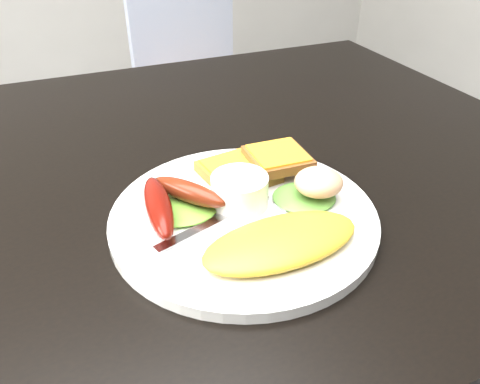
# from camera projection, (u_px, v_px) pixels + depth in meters

# --- Properties ---
(dining_table) EXTENTS (1.20, 0.80, 0.04)m
(dining_table) POSITION_uv_depth(u_px,v_px,m) (131.00, 185.00, 0.61)
(dining_table) COLOR black
(dining_table) RESTS_ON ground
(dining_chair) EXTENTS (0.42, 0.42, 0.04)m
(dining_chair) POSITION_uv_depth(u_px,v_px,m) (201.00, 100.00, 1.57)
(dining_chair) COLOR #A06E58
(dining_chair) RESTS_ON ground
(plate) EXTENTS (0.29, 0.29, 0.01)m
(plate) POSITION_uv_depth(u_px,v_px,m) (244.00, 217.00, 0.51)
(plate) COLOR white
(plate) RESTS_ON dining_table
(lettuce_left) EXTENTS (0.08, 0.08, 0.01)m
(lettuce_left) POSITION_uv_depth(u_px,v_px,m) (183.00, 207.00, 0.50)
(lettuce_left) COLOR #51A237
(lettuce_left) RESTS_ON plate
(lettuce_right) EXTENTS (0.09, 0.08, 0.01)m
(lettuce_right) POSITION_uv_depth(u_px,v_px,m) (304.00, 197.00, 0.52)
(lettuce_right) COLOR #579639
(lettuce_right) RESTS_ON plate
(omelette) EXTENTS (0.16, 0.08, 0.02)m
(omelette) POSITION_uv_depth(u_px,v_px,m) (281.00, 241.00, 0.45)
(omelette) COLOR gold
(omelette) RESTS_ON plate
(sausage_a) EXTENTS (0.04, 0.11, 0.03)m
(sausage_a) POSITION_uv_depth(u_px,v_px,m) (158.00, 206.00, 0.48)
(sausage_a) COLOR #64130D
(sausage_a) RESTS_ON lettuce_left
(sausage_b) EXTENTS (0.07, 0.09, 0.02)m
(sausage_b) POSITION_uv_depth(u_px,v_px,m) (189.00, 192.00, 0.50)
(sausage_b) COLOR brown
(sausage_b) RESTS_ON lettuce_left
(ramekin) EXTENTS (0.08, 0.08, 0.04)m
(ramekin) POSITION_uv_depth(u_px,v_px,m) (240.00, 191.00, 0.51)
(ramekin) COLOR white
(ramekin) RESTS_ON plate
(toast_a) EXTENTS (0.09, 0.09, 0.01)m
(toast_a) POSITION_uv_depth(u_px,v_px,m) (238.00, 172.00, 0.56)
(toast_a) COLOR olive
(toast_a) RESTS_ON plate
(toast_b) EXTENTS (0.07, 0.07, 0.01)m
(toast_b) POSITION_uv_depth(u_px,v_px,m) (278.00, 158.00, 0.56)
(toast_b) COLOR brown
(toast_b) RESTS_ON toast_a
(potato_salad) EXTENTS (0.06, 0.06, 0.03)m
(potato_salad) POSITION_uv_depth(u_px,v_px,m) (319.00, 182.00, 0.51)
(potato_salad) COLOR beige
(potato_salad) RESTS_ON lettuce_right
(fork) EXTENTS (0.14, 0.06, 0.00)m
(fork) POSITION_uv_depth(u_px,v_px,m) (215.00, 221.00, 0.49)
(fork) COLOR #ADAFB7
(fork) RESTS_ON plate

